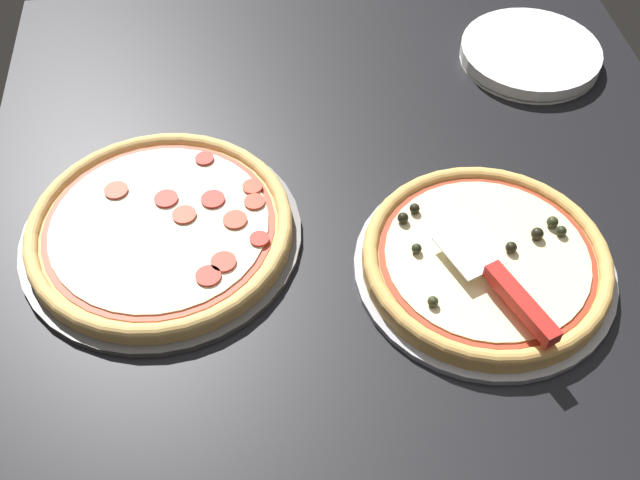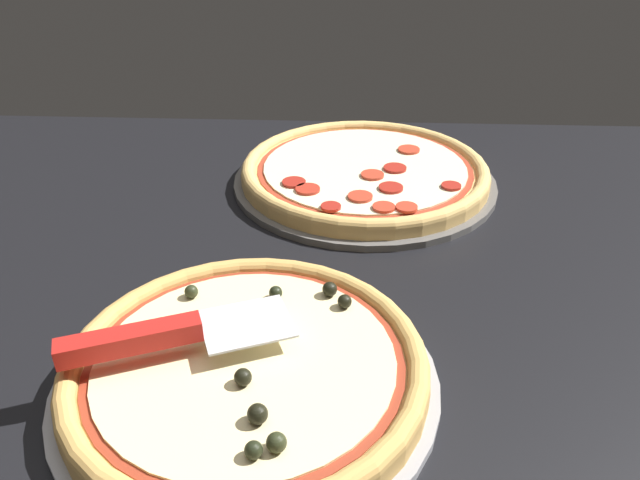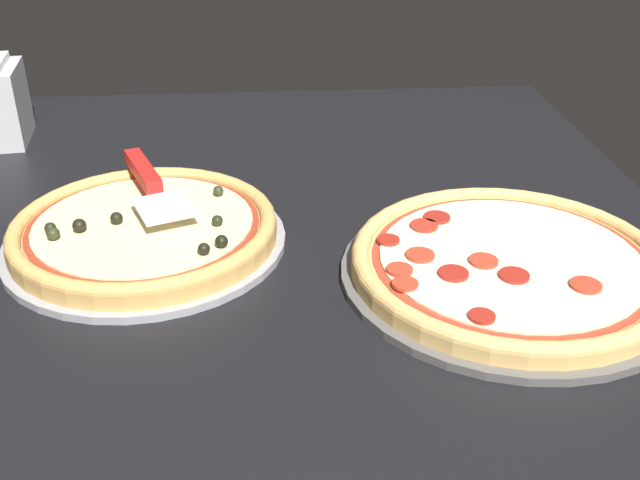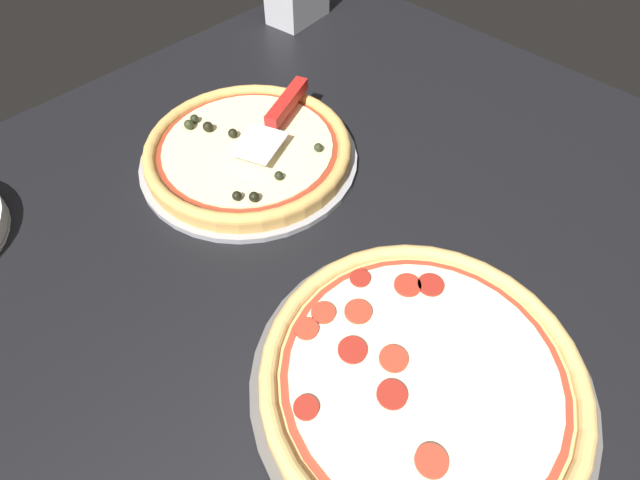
# 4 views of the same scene
# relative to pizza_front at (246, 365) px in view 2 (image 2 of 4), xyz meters

# --- Properties ---
(ground_plane) EXTENTS (1.40, 1.12, 0.04)m
(ground_plane) POSITION_rel_pizza_front_xyz_m (0.06, 0.16, -0.04)
(ground_plane) COLOR black
(pizza_pan_front) EXTENTS (0.36, 0.36, 0.01)m
(pizza_pan_front) POSITION_rel_pizza_front_xyz_m (-0.00, 0.00, -0.02)
(pizza_pan_front) COLOR #939399
(pizza_pan_front) RESTS_ON ground_plane
(pizza_front) EXTENTS (0.34, 0.34, 0.04)m
(pizza_front) POSITION_rel_pizza_front_xyz_m (0.00, 0.00, 0.00)
(pizza_front) COLOR tan
(pizza_front) RESTS_ON pizza_pan_front
(pizza_pan_back) EXTENTS (0.40, 0.40, 0.01)m
(pizza_pan_back) POSITION_rel_pizza_front_xyz_m (0.12, 0.44, -0.02)
(pizza_pan_back) COLOR #565451
(pizza_pan_back) RESTS_ON ground_plane
(pizza_back) EXTENTS (0.38, 0.38, 0.03)m
(pizza_back) POSITION_rel_pizza_front_xyz_m (0.12, 0.44, -0.00)
(pizza_back) COLOR #DBAD60
(pizza_back) RESTS_ON pizza_pan_back
(serving_spatula) EXTENTS (0.21, 0.12, 0.02)m
(serving_spatula) POSITION_rel_pizza_front_xyz_m (-0.08, -0.00, 0.03)
(serving_spatula) COLOR silver
(serving_spatula) RESTS_ON pizza_front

